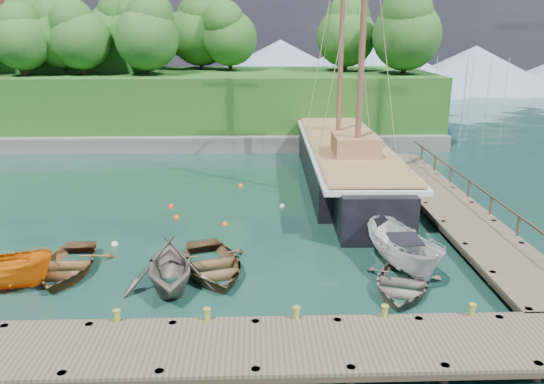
{
  "coord_description": "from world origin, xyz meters",
  "views": [
    {
      "loc": [
        0.66,
        -20.88,
        10.04
      ],
      "look_at": [
        1.5,
        4.82,
        2.0
      ],
      "focal_mm": 35.0,
      "sensor_mm": 36.0,
      "label": 1
    }
  ],
  "objects_px": {
    "rowboat_3": "(401,290)",
    "motorboat_orange": "(0,289)",
    "rowboat_1": "(171,288)",
    "rowboat_2": "(212,273)",
    "cabin_boat_white": "(403,269)",
    "schooner": "(346,165)",
    "rowboat_0": "(67,273)"
  },
  "relations": [
    {
      "from": "rowboat_3",
      "to": "schooner",
      "type": "distance_m",
      "value": 15.45
    },
    {
      "from": "cabin_boat_white",
      "to": "rowboat_2",
      "type": "bearing_deg",
      "value": 166.37
    },
    {
      "from": "rowboat_3",
      "to": "schooner",
      "type": "xyz_separation_m",
      "value": [
        0.29,
        15.4,
        1.17
      ]
    },
    {
      "from": "rowboat_0",
      "to": "rowboat_2",
      "type": "relative_size",
      "value": 0.93
    },
    {
      "from": "rowboat_1",
      "to": "motorboat_orange",
      "type": "bearing_deg",
      "value": 170.27
    },
    {
      "from": "rowboat_1",
      "to": "motorboat_orange",
      "type": "distance_m",
      "value": 6.82
    },
    {
      "from": "rowboat_3",
      "to": "motorboat_orange",
      "type": "relative_size",
      "value": 0.97
    },
    {
      "from": "rowboat_2",
      "to": "cabin_boat_white",
      "type": "distance_m",
      "value": 8.22
    },
    {
      "from": "rowboat_0",
      "to": "rowboat_2",
      "type": "height_order",
      "value": "rowboat_2"
    },
    {
      "from": "rowboat_3",
      "to": "schooner",
      "type": "relative_size",
      "value": 0.15
    },
    {
      "from": "rowboat_0",
      "to": "schooner",
      "type": "xyz_separation_m",
      "value": [
        14.14,
        13.37,
        1.17
      ]
    },
    {
      "from": "rowboat_2",
      "to": "motorboat_orange",
      "type": "distance_m",
      "value": 8.48
    },
    {
      "from": "rowboat_1",
      "to": "rowboat_2",
      "type": "bearing_deg",
      "value": 32.0
    },
    {
      "from": "cabin_boat_white",
      "to": "schooner",
      "type": "height_order",
      "value": "schooner"
    },
    {
      "from": "rowboat_1",
      "to": "cabin_boat_white",
      "type": "height_order",
      "value": "rowboat_1"
    },
    {
      "from": "rowboat_1",
      "to": "schooner",
      "type": "relative_size",
      "value": 0.15
    },
    {
      "from": "cabin_boat_white",
      "to": "schooner",
      "type": "xyz_separation_m",
      "value": [
        -0.29,
        13.5,
        1.17
      ]
    },
    {
      "from": "rowboat_1",
      "to": "motorboat_orange",
      "type": "height_order",
      "value": "rowboat_1"
    },
    {
      "from": "motorboat_orange",
      "to": "rowboat_2",
      "type": "bearing_deg",
      "value": -82.4
    },
    {
      "from": "motorboat_orange",
      "to": "cabin_boat_white",
      "type": "height_order",
      "value": "cabin_boat_white"
    },
    {
      "from": "rowboat_3",
      "to": "schooner",
      "type": "bearing_deg",
      "value": 108.12
    },
    {
      "from": "rowboat_0",
      "to": "schooner",
      "type": "relative_size",
      "value": 0.16
    },
    {
      "from": "rowboat_1",
      "to": "rowboat_2",
      "type": "distance_m",
      "value": 2.06
    },
    {
      "from": "rowboat_2",
      "to": "schooner",
      "type": "xyz_separation_m",
      "value": [
        7.92,
        13.56,
        1.17
      ]
    },
    {
      "from": "rowboat_1",
      "to": "rowboat_3",
      "type": "distance_m",
      "value": 9.21
    },
    {
      "from": "rowboat_3",
      "to": "motorboat_orange",
      "type": "distance_m",
      "value": 16.03
    },
    {
      "from": "rowboat_3",
      "to": "rowboat_0",
      "type": "bearing_deg",
      "value": -169.12
    },
    {
      "from": "cabin_boat_white",
      "to": "schooner",
      "type": "bearing_deg",
      "value": 77.17
    },
    {
      "from": "rowboat_0",
      "to": "motorboat_orange",
      "type": "xyz_separation_m",
      "value": [
        -2.17,
        -1.4,
        0.0
      ]
    },
    {
      "from": "rowboat_0",
      "to": "rowboat_1",
      "type": "bearing_deg",
      "value": -18.8
    },
    {
      "from": "rowboat_2",
      "to": "cabin_boat_white",
      "type": "xyz_separation_m",
      "value": [
        8.22,
        0.06,
        0.0
      ]
    },
    {
      "from": "rowboat_0",
      "to": "cabin_boat_white",
      "type": "height_order",
      "value": "cabin_boat_white"
    }
  ]
}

